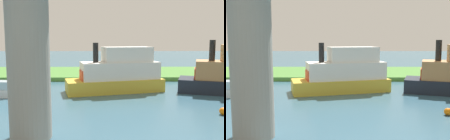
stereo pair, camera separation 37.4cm
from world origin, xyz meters
TOP-DOWN VIEW (x-y plane):
  - ground_plane at (0.00, 0.00)m, footprint 160.00×160.00m
  - grassy_bank at (0.00, -6.00)m, footprint 80.00×12.00m
  - bridge_pylon at (4.27, 17.80)m, footprint 2.11×2.11m
  - person_on_bank at (2.12, -2.15)m, footprint 0.50×0.50m
  - mooring_post at (-3.88, -1.52)m, footprint 0.20×0.20m
  - pontoon_yellow at (-0.63, 5.88)m, footprint 9.78×5.33m
  - houseboat_blue at (9.07, 8.13)m, footprint 4.34×2.11m
  - marker_buoy at (-7.48, 13.88)m, footprint 0.50×0.50m

SIDE VIEW (x-z plane):
  - ground_plane at x=0.00m, z-range 0.00..0.00m
  - grassy_bank at x=0.00m, z-range 0.00..0.50m
  - marker_buoy at x=-7.48m, z-range 0.00..0.50m
  - houseboat_blue at x=9.07m, z-range -0.20..1.19m
  - mooring_post at x=-3.88m, z-range 0.50..1.37m
  - person_on_bank at x=2.12m, z-range 0.51..1.90m
  - pontoon_yellow at x=-0.63m, z-range -0.62..4.14m
  - bridge_pylon at x=4.27m, z-range 0.00..8.68m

